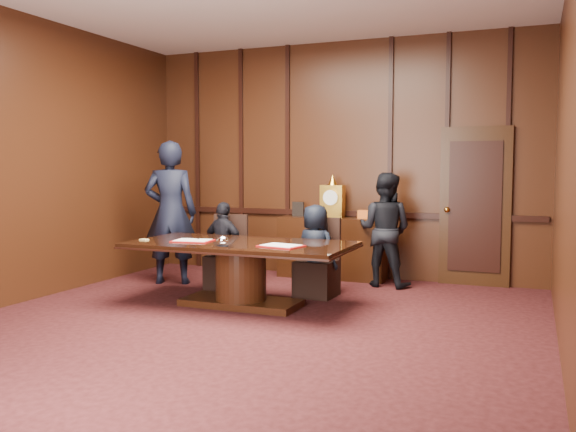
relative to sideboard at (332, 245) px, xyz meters
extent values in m
plane|color=black|center=(0.00, -3.26, -0.49)|extent=(7.00, 7.00, 0.00)
cube|color=black|center=(0.00, 0.24, 1.26)|extent=(6.00, 0.04, 3.50)
cube|color=black|center=(3.00, -3.26, 1.26)|extent=(0.04, 7.00, 3.50)
cube|color=black|center=(0.00, 0.21, 0.46)|extent=(5.90, 0.05, 0.08)
cube|color=black|center=(2.00, 0.20, 0.61)|extent=(0.95, 0.06, 2.20)
sphere|color=gold|center=(1.63, 0.13, 0.56)|extent=(0.08, 0.08, 0.08)
cube|color=black|center=(0.00, 0.00, -0.04)|extent=(1.60, 0.45, 0.90)
cube|color=black|center=(-0.70, 0.00, -0.46)|extent=(0.12, 0.40, 0.06)
cube|color=black|center=(0.70, 0.00, -0.46)|extent=(0.12, 0.40, 0.06)
cube|color=gold|center=(0.00, 0.00, 0.65)|extent=(0.34, 0.18, 0.48)
cylinder|color=white|center=(0.00, -0.10, 0.71)|extent=(0.22, 0.03, 0.22)
cone|color=gold|center=(0.00, 0.00, 0.97)|extent=(0.14, 0.14, 0.16)
cube|color=black|center=(-0.55, 0.02, 0.52)|extent=(0.18, 0.04, 0.22)
cube|color=orange|center=(0.50, 0.02, 0.47)|extent=(0.22, 0.12, 0.12)
cube|color=black|center=(-0.44, -2.16, -0.45)|extent=(1.40, 0.60, 0.08)
cylinder|color=black|center=(-0.44, -2.16, -0.10)|extent=(0.60, 0.60, 0.62)
cube|color=black|center=(-0.44, -2.16, 0.22)|extent=(2.62, 1.32, 0.02)
cube|color=black|center=(-0.44, -2.16, 0.24)|extent=(2.60, 1.30, 0.06)
cube|color=#AD100F|center=(-1.01, -2.28, 0.28)|extent=(0.50, 0.39, 0.01)
cube|color=white|center=(-1.01, -2.28, 0.29)|extent=(0.44, 0.33, 0.01)
cube|color=#AD100F|center=(0.15, -2.33, 0.28)|extent=(0.52, 0.41, 0.01)
cube|color=white|center=(0.15, -2.33, 0.29)|extent=(0.45, 0.35, 0.01)
cube|color=white|center=(-0.44, -2.61, 0.28)|extent=(0.20, 0.14, 0.01)
ellipsoid|color=white|center=(-0.44, -2.61, 0.34)|extent=(0.13, 0.13, 0.10)
cube|color=#E7C771|center=(-1.62, -2.41, 0.28)|extent=(0.11, 0.09, 0.01)
cube|color=black|center=(-1.09, -1.31, -0.26)|extent=(0.53, 0.53, 0.46)
cube|color=black|center=(-1.11, -1.10, 0.23)|extent=(0.48, 0.12, 0.55)
cylinder|color=black|center=(-1.29, -1.51, -0.37)|extent=(0.04, 0.04, 0.23)
cylinder|color=black|center=(-0.89, -1.11, -0.37)|extent=(0.04, 0.04, 0.23)
cube|color=black|center=(0.21, -1.31, -0.26)|extent=(0.51, 0.51, 0.46)
cube|color=black|center=(0.22, -1.10, 0.23)|extent=(0.48, 0.09, 0.55)
cylinder|color=black|center=(0.01, -1.51, -0.37)|extent=(0.04, 0.04, 0.23)
cylinder|color=black|center=(0.41, -1.11, -0.37)|extent=(0.04, 0.04, 0.23)
imported|color=black|center=(-1.09, -1.36, 0.10)|extent=(0.73, 0.42, 1.18)
imported|color=black|center=(0.21, -1.36, 0.10)|extent=(0.65, 0.50, 1.18)
imported|color=black|center=(-1.99, -1.25, 0.52)|extent=(0.86, 0.71, 2.01)
imported|color=black|center=(0.86, -0.31, 0.30)|extent=(0.84, 0.69, 1.57)
camera|label=1|loc=(2.75, -8.55, 1.16)|focal=38.00mm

